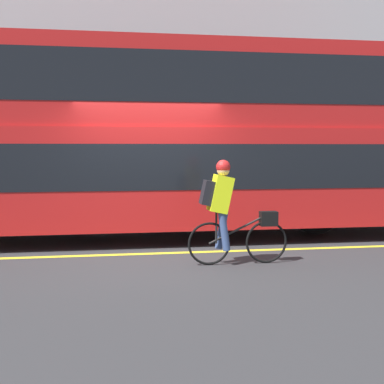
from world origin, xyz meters
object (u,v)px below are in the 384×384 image
street_sign_post (227,152)px  trash_bin (199,191)px  bus (131,132)px  cyclist_on_bike (227,208)px

street_sign_post → trash_bin: bearing=179.5°
bus → street_sign_post: bus is taller
bus → trash_bin: bus is taller
trash_bin → street_sign_post: 1.22m
bus → cyclist_on_bike: (1.29, -2.56, -1.18)m
trash_bin → street_sign_post: size_ratio=0.37×
trash_bin → bus: bearing=-121.0°
bus → trash_bin: bearing=59.0°
bus → cyclist_on_bike: bearing=-63.3°
trash_bin → street_sign_post: street_sign_post is taller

